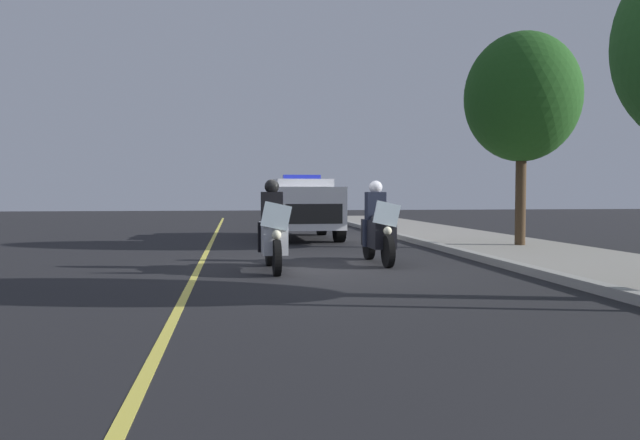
% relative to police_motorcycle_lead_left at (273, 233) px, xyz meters
% --- Properties ---
extents(ground_plane, '(80.00, 80.00, 0.00)m').
position_rel_police_motorcycle_lead_left_xyz_m(ground_plane, '(-0.42, 1.04, -0.70)').
color(ground_plane, black).
extents(curb_strip, '(48.00, 0.24, 0.15)m').
position_rel_police_motorcycle_lead_left_xyz_m(curb_strip, '(-0.42, 4.53, -0.62)').
color(curb_strip, '#9E9B93').
rests_on(curb_strip, ground).
extents(sidewalk_strip, '(48.00, 3.60, 0.10)m').
position_rel_police_motorcycle_lead_left_xyz_m(sidewalk_strip, '(-0.42, 6.43, -0.65)').
color(sidewalk_strip, gray).
rests_on(sidewalk_strip, ground).
extents(lane_stripe_center, '(48.00, 0.12, 0.01)m').
position_rel_police_motorcycle_lead_left_xyz_m(lane_stripe_center, '(-0.42, -1.41, -0.70)').
color(lane_stripe_center, '#E0D14C').
rests_on(lane_stripe_center, ground).
extents(police_motorcycle_lead_left, '(2.14, 0.58, 1.72)m').
position_rel_police_motorcycle_lead_left_xyz_m(police_motorcycle_lead_left, '(0.00, 0.00, 0.00)').
color(police_motorcycle_lead_left, black).
rests_on(police_motorcycle_lead_left, ground).
extents(police_motorcycle_lead_right, '(2.14, 0.58, 1.72)m').
position_rel_police_motorcycle_lead_left_xyz_m(police_motorcycle_lead_right, '(-0.85, 2.23, 0.00)').
color(police_motorcycle_lead_right, black).
rests_on(police_motorcycle_lead_right, ground).
extents(police_suv, '(4.96, 2.18, 2.05)m').
position_rel_police_motorcycle_lead_left_xyz_m(police_suv, '(-7.78, 1.43, 0.37)').
color(police_suv, silver).
rests_on(police_suv, ground).
extents(tree_mid_block, '(2.97, 2.97, 5.54)m').
position_rel_police_motorcycle_lead_left_xyz_m(tree_mid_block, '(-3.55, 6.73, 3.25)').
color(tree_mid_block, '#42301E').
rests_on(tree_mid_block, sidewalk_strip).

